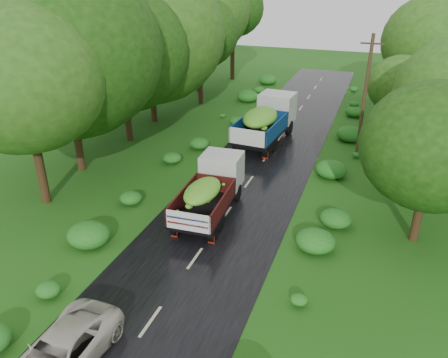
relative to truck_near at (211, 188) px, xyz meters
The scene contains 10 objects.
ground 8.13m from the truck_near, 84.44° to the right, with size 120.00×120.00×0.00m, color #184F10.
road 3.38m from the truck_near, 75.35° to the right, with size 6.50×80.00×0.02m, color black.
road_lines 2.54m from the truck_near, 68.48° to the right, with size 0.12×69.60×0.00m.
truck_near is the anchor object (origin of this frame).
truck_far 10.97m from the truck_near, 90.01° to the left, with size 3.07×7.33×3.01m.
car 10.75m from the truck_near, 94.41° to the right, with size 2.07×4.50×1.25m, color beige.
utility_pole 12.53m from the truck_near, 58.53° to the left, with size 1.38×0.22×7.87m.
trees_left 16.09m from the truck_near, 128.68° to the left, with size 6.04×34.53×9.83m.
trees_right 17.80m from the truck_near, 53.85° to the left, with size 6.17×29.93×8.00m.
shrubs 6.18m from the truck_near, 82.67° to the left, with size 11.90×44.00×0.70m.
Camera 1 is at (6.49, -10.19, 11.40)m, focal length 35.00 mm.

